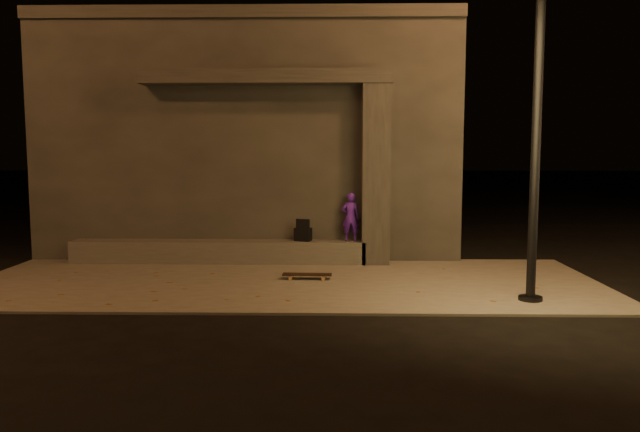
{
  "coord_description": "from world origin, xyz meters",
  "views": [
    {
      "loc": [
        0.84,
        -8.83,
        2.35
      ],
      "look_at": [
        0.62,
        2.0,
        1.19
      ],
      "focal_mm": 35.0,
      "sensor_mm": 36.0,
      "label": 1
    }
  ],
  "objects_px": {
    "backpack": "(303,233)",
    "skateboard": "(307,275)",
    "street_lamp_0": "(540,42)",
    "skateboarder": "(351,217)",
    "column": "(376,175)"
  },
  "relations": [
    {
      "from": "backpack",
      "to": "skateboard",
      "type": "distance_m",
      "value": 1.73
    },
    {
      "from": "column",
      "to": "backpack",
      "type": "height_order",
      "value": "column"
    },
    {
      "from": "skateboarder",
      "to": "street_lamp_0",
      "type": "height_order",
      "value": "street_lamp_0"
    },
    {
      "from": "skateboard",
      "to": "street_lamp_0",
      "type": "relative_size",
      "value": 0.13
    },
    {
      "from": "backpack",
      "to": "street_lamp_0",
      "type": "height_order",
      "value": "street_lamp_0"
    },
    {
      "from": "skateboarder",
      "to": "skateboard",
      "type": "bearing_deg",
      "value": 60.24
    },
    {
      "from": "column",
      "to": "backpack",
      "type": "relative_size",
      "value": 7.86
    },
    {
      "from": "skateboarder",
      "to": "backpack",
      "type": "relative_size",
      "value": 2.15
    },
    {
      "from": "backpack",
      "to": "skateboard",
      "type": "height_order",
      "value": "backpack"
    },
    {
      "from": "backpack",
      "to": "skateboard",
      "type": "bearing_deg",
      "value": -64.73
    },
    {
      "from": "skateboard",
      "to": "street_lamp_0",
      "type": "bearing_deg",
      "value": -20.68
    },
    {
      "from": "column",
      "to": "street_lamp_0",
      "type": "relative_size",
      "value": 0.52
    },
    {
      "from": "street_lamp_0",
      "to": "backpack",
      "type": "bearing_deg",
      "value": 139.46
    },
    {
      "from": "backpack",
      "to": "street_lamp_0",
      "type": "distance_m",
      "value": 5.82
    },
    {
      "from": "column",
      "to": "skateboard",
      "type": "height_order",
      "value": "column"
    }
  ]
}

